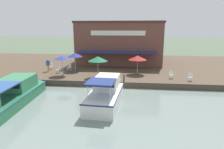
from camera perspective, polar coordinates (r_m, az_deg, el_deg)
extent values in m
plane|color=#4C5B47|center=(21.68, -1.73, -3.92)|extent=(220.00, 220.00, 0.00)
cube|color=#4C3D2D|center=(32.21, 0.94, 2.42)|extent=(22.00, 56.00, 0.60)
cube|color=#2D2D33|center=(21.59, -1.70, -2.20)|extent=(0.20, 50.40, 0.10)
cube|color=brown|center=(33.87, 2.22, 8.97)|extent=(8.34, 13.29, 6.44)
cube|color=#472A23|center=(33.77, 2.27, 14.68)|extent=(8.51, 13.55, 0.30)
cube|color=navy|center=(28.93, 1.50, 6.37)|extent=(1.80, 11.29, 0.16)
cube|color=silver|center=(29.58, 1.67, 11.75)|extent=(0.08, 7.97, 0.70)
cylinder|color=#B7B7B7|center=(25.61, 7.27, 2.56)|extent=(0.06, 0.06, 2.15)
cylinder|color=#2D2D33|center=(25.83, 7.20, 0.28)|extent=(0.36, 0.36, 0.06)
cone|color=maroon|center=(25.44, 7.33, 4.77)|extent=(2.28, 2.28, 0.53)
cone|color=white|center=(25.44, 7.33, 4.81)|extent=(1.42, 1.42, 0.42)
sphere|color=white|center=(25.40, 7.35, 5.36)|extent=(0.08, 0.08, 0.08)
cylinder|color=#B7B7B7|center=(25.37, -13.94, 2.32)|extent=(0.06, 0.06, 2.28)
cylinder|color=#2D2D33|center=(25.61, -13.80, -0.12)|extent=(0.36, 0.36, 0.06)
cone|color=navy|center=(25.19, -14.08, 4.73)|extent=(1.96, 1.96, 0.40)
cone|color=white|center=(25.19, -14.08, 4.77)|extent=(1.22, 1.22, 0.32)
sphere|color=white|center=(25.17, -14.11, 5.18)|extent=(0.08, 0.08, 0.08)
cylinder|color=#B7B7B7|center=(27.68, -10.47, 3.38)|extent=(0.06, 0.06, 2.27)
cylinder|color=#2D2D33|center=(27.89, -10.37, 1.15)|extent=(0.36, 0.36, 0.06)
cone|color=navy|center=(27.52, -10.56, 5.55)|extent=(2.05, 2.05, 0.51)
cone|color=yellow|center=(27.52, -10.56, 5.59)|extent=(1.27, 1.27, 0.41)
sphere|color=yellow|center=(27.49, -10.58, 6.08)|extent=(0.08, 0.08, 0.08)
cylinder|color=#B7B7B7|center=(23.71, -4.02, 1.94)|extent=(0.06, 0.06, 2.30)
cylinder|color=#2D2D33|center=(23.96, -3.98, -0.69)|extent=(0.36, 0.36, 0.06)
cone|color=#19663D|center=(23.52, -4.07, 4.50)|extent=(2.27, 2.27, 0.55)
cone|color=silver|center=(23.51, -4.07, 4.54)|extent=(1.41, 1.41, 0.44)
sphere|color=silver|center=(23.47, -4.08, 5.16)|extent=(0.08, 0.08, 0.08)
cube|color=white|center=(23.68, 21.87, -1.36)|extent=(0.05, 0.05, 0.42)
cube|color=white|center=(23.66, 20.91, -1.29)|extent=(0.05, 0.05, 0.42)
cube|color=white|center=(24.06, 21.83, -1.13)|extent=(0.05, 0.05, 0.42)
cube|color=white|center=(24.04, 20.88, -1.06)|extent=(0.05, 0.05, 0.42)
cube|color=white|center=(23.81, 21.42, -0.71)|extent=(0.53, 0.53, 0.05)
cube|color=white|center=(23.95, 21.45, -0.08)|extent=(0.14, 0.44, 0.40)
cube|color=white|center=(26.69, -14.97, 0.76)|extent=(0.05, 0.05, 0.42)
cube|color=white|center=(26.94, -15.64, 0.83)|extent=(0.05, 0.05, 0.42)
cube|color=white|center=(27.00, -14.45, 0.93)|extent=(0.05, 0.05, 0.42)
cube|color=white|center=(27.24, -15.11, 1.00)|extent=(0.05, 0.05, 0.42)
cube|color=white|center=(26.92, -15.07, 1.32)|extent=(0.55, 0.55, 0.05)
cube|color=white|center=(27.03, -14.83, 1.87)|extent=(0.17, 0.43, 0.40)
cube|color=white|center=(27.84, -12.16, 1.43)|extent=(0.05, 0.05, 0.42)
cube|color=white|center=(28.10, -12.77, 1.51)|extent=(0.05, 0.05, 0.42)
cube|color=white|center=(28.13, -11.62, 1.58)|extent=(0.05, 0.05, 0.42)
cube|color=white|center=(28.39, -12.22, 1.66)|extent=(0.05, 0.05, 0.42)
cube|color=white|center=(28.07, -12.21, 1.97)|extent=(0.58, 0.58, 0.05)
cube|color=white|center=(28.17, -11.96, 2.49)|extent=(0.21, 0.42, 0.40)
cube|color=white|center=(29.36, -16.77, 1.77)|extent=(0.05, 0.05, 0.42)
cube|color=white|center=(29.63, -17.34, 1.84)|extent=(0.05, 0.05, 0.42)
cube|color=white|center=(29.64, -16.25, 1.92)|extent=(0.05, 0.05, 0.42)
cube|color=white|center=(29.91, -16.82, 1.98)|extent=(0.05, 0.05, 0.42)
cube|color=white|center=(29.59, -16.82, 2.28)|extent=(0.56, 0.56, 0.05)
cube|color=white|center=(29.70, -16.59, 2.78)|extent=(0.19, 0.43, 0.40)
cube|color=white|center=(24.08, 17.10, -0.74)|extent=(0.04, 0.04, 0.42)
cube|color=white|center=(24.02, 16.16, -0.71)|extent=(0.04, 0.04, 0.42)
cube|color=white|center=(24.47, 16.96, -0.51)|extent=(0.04, 0.04, 0.42)
cube|color=white|center=(24.41, 16.04, -0.48)|extent=(0.04, 0.04, 0.42)
cube|color=white|center=(24.20, 16.60, -0.12)|extent=(0.46, 0.46, 0.05)
cube|color=white|center=(24.34, 16.57, 0.50)|extent=(0.06, 0.44, 0.40)
cylinder|color=gold|center=(28.35, -17.65, 1.73)|extent=(0.13, 0.13, 0.83)
cylinder|color=gold|center=(28.23, -17.87, 1.66)|extent=(0.13, 0.13, 0.83)
cylinder|color=#2D5193|center=(28.15, -17.86, 3.17)|extent=(0.48, 0.48, 0.66)
sphere|color=tan|center=(28.08, -17.93, 4.05)|extent=(0.22, 0.22, 0.22)
cube|color=white|center=(16.71, -2.06, -6.89)|extent=(5.86, 2.75, 1.18)
ellipsoid|color=white|center=(19.36, -0.32, -3.99)|extent=(2.16, 2.39, 1.18)
cube|color=navy|center=(16.54, -2.08, -5.23)|extent=(5.93, 2.79, 0.10)
cube|color=white|center=(17.30, -1.40, -2.21)|extent=(2.82, 2.08, 1.09)
cube|color=black|center=(16.01, -2.34, -3.01)|extent=(0.17, 1.67, 0.38)
cube|color=navy|center=(14.90, -3.18, -2.12)|extent=(2.25, 2.16, 0.12)
cylinder|color=silver|center=(14.32, -0.46, -5.31)|extent=(0.05, 0.05, 1.22)
cylinder|color=silver|center=(14.69, -6.89, -4.92)|extent=(0.05, 0.05, 1.22)
cylinder|color=silver|center=(19.34, -0.20, -1.26)|extent=(0.16, 1.90, 0.04)
cube|color=#287047|center=(19.09, -27.02, -6.18)|extent=(8.19, 3.37, 0.93)
ellipsoid|color=#287047|center=(22.47, -22.00, -2.85)|extent=(2.99, 2.94, 0.93)
cube|color=#2D4C84|center=(18.97, -27.15, -5.08)|extent=(8.28, 3.42, 0.10)
cube|color=#337A51|center=(19.98, -25.34, -2.11)|extent=(3.35, 2.52, 1.10)
cube|color=black|center=(18.62, -27.66, -3.00)|extent=(0.17, 2.06, 0.39)
cylinder|color=silver|center=(15.91, -29.34, -6.35)|extent=(0.05, 0.05, 1.10)
cylinder|color=silver|center=(22.57, -21.83, -0.75)|extent=(0.17, 2.35, 0.04)
cylinder|color=#473323|center=(21.56, 3.42, -1.21)|extent=(0.18, 0.18, 0.84)
cylinder|color=#2D2D33|center=(21.45, 3.43, -0.08)|extent=(0.22, 0.22, 0.04)
cylinder|color=brown|center=(39.41, 9.02, 6.91)|extent=(0.30, 0.30, 2.95)
sphere|color=#2D6028|center=(39.19, 9.19, 11.44)|extent=(4.38, 4.38, 4.38)
sphere|color=#2D6028|center=(38.30, 8.23, 10.77)|extent=(3.07, 3.07, 3.07)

